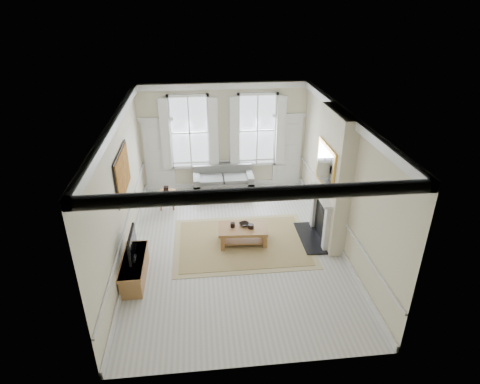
{
  "coord_description": "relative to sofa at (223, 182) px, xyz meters",
  "views": [
    {
      "loc": [
        -0.77,
        -8.38,
        5.8
      ],
      "look_at": [
        0.2,
        0.62,
        1.25
      ],
      "focal_mm": 30.0,
      "sensor_mm": 36.0,
      "label": 1
    }
  ],
  "objects": [
    {
      "name": "window_right",
      "position": [
        1.12,
        0.44,
        1.54
      ],
      "size": [
        1.26,
        0.2,
        2.2
      ],
      "primitive_type": null,
      "color": "#B2BCC6",
      "rests_on": "back_wall"
    },
    {
      "name": "rug",
      "position": [
        0.29,
        -2.92,
        -0.35
      ],
      "size": [
        3.5,
        2.6,
        0.02
      ],
      "primitive_type": "cube",
      "color": "tan",
      "rests_on": "floor"
    },
    {
      "name": "hearth",
      "position": [
        2.07,
        -2.91,
        -0.34
      ],
      "size": [
        0.55,
        1.5,
        0.05
      ],
      "primitive_type": "cube",
      "color": "black",
      "rests_on": "floor"
    },
    {
      "name": "painting",
      "position": [
        -2.49,
        -2.81,
        1.69
      ],
      "size": [
        0.05,
        1.66,
        1.06
      ],
      "primitive_type": "cube",
      "color": "#B9791F",
      "rests_on": "left_wall"
    },
    {
      "name": "door_left",
      "position": [
        -1.98,
        0.45,
        0.79
      ],
      "size": [
        0.9,
        0.08,
        2.3
      ],
      "primitive_type": "cube",
      "color": "silver",
      "rests_on": "floor"
    },
    {
      "name": "window_left",
      "position": [
        -0.98,
        0.44,
        1.54
      ],
      "size": [
        1.26,
        0.2,
        2.2
      ],
      "primitive_type": null,
      "color": "#B2BCC6",
      "rests_on": "back_wall"
    },
    {
      "name": "sofa",
      "position": [
        0.0,
        0.0,
        0.0
      ],
      "size": [
        1.86,
        0.91,
        0.86
      ],
      "color": "#61615F",
      "rests_on": "floor"
    },
    {
      "name": "mirror",
      "position": [
        2.28,
        -2.91,
        1.69
      ],
      "size": [
        0.06,
        1.26,
        1.06
      ],
      "primitive_type": "cube",
      "color": "gold",
      "rests_on": "chimney_breast"
    },
    {
      "name": "ceramic_pot_a",
      "position": [
        0.04,
        -2.87,
        0.16
      ],
      "size": [
        0.12,
        0.12,
        0.12
      ],
      "primitive_type": "cylinder",
      "color": "black",
      "rests_on": "coffee_table"
    },
    {
      "name": "floor",
      "position": [
        0.07,
        -3.11,
        -0.36
      ],
      "size": [
        7.2,
        7.2,
        0.0
      ],
      "primitive_type": "plane",
      "color": "#B7B5AD",
      "rests_on": "ground"
    },
    {
      "name": "left_wall",
      "position": [
        -2.53,
        -3.11,
        1.34
      ],
      "size": [
        0.0,
        7.2,
        7.2
      ],
      "primitive_type": "plane",
      "rotation": [
        1.57,
        0.0,
        1.57
      ],
      "color": "beige",
      "rests_on": "floor"
    },
    {
      "name": "ceiling",
      "position": [
        0.07,
        -3.11,
        3.04
      ],
      "size": [
        7.2,
        7.2,
        0.0
      ],
      "primitive_type": "plane",
      "rotation": [
        3.14,
        0.0,
        0.0
      ],
      "color": "white",
      "rests_on": "back_wall"
    },
    {
      "name": "coffee_table",
      "position": [
        0.29,
        -2.92,
        0.02
      ],
      "size": [
        1.27,
        0.79,
        0.46
      ],
      "rotation": [
        0.0,
        0.0,
        -0.06
      ],
      "color": "brown",
      "rests_on": "rug"
    },
    {
      "name": "bowl",
      "position": [
        0.34,
        -2.82,
        0.13
      ],
      "size": [
        0.33,
        0.33,
        0.06
      ],
      "primitive_type": "imported",
      "rotation": [
        0.0,
        0.0,
        0.39
      ],
      "color": "black",
      "rests_on": "coffee_table"
    },
    {
      "name": "back_wall",
      "position": [
        0.07,
        0.49,
        1.34
      ],
      "size": [
        5.2,
        0.0,
        5.2
      ],
      "primitive_type": "plane",
      "rotation": [
        1.57,
        0.0,
        0.0
      ],
      "color": "beige",
      "rests_on": "floor"
    },
    {
      "name": "fireplace",
      "position": [
        2.27,
        -2.91,
        0.37
      ],
      "size": [
        0.21,
        1.45,
        1.33
      ],
      "color": "silver",
      "rests_on": "floor"
    },
    {
      "name": "door_right",
      "position": [
        2.12,
        0.45,
        0.79
      ],
      "size": [
        0.9,
        0.08,
        2.3
      ],
      "primitive_type": "cube",
      "color": "silver",
      "rests_on": "floor"
    },
    {
      "name": "chimney_breast",
      "position": [
        2.5,
        -2.91,
        1.34
      ],
      "size": [
        0.35,
        1.7,
        3.38
      ],
      "primitive_type": "cube",
      "color": "beige",
      "rests_on": "floor"
    },
    {
      "name": "tv",
      "position": [
        -2.24,
        -4.07,
        0.55
      ],
      "size": [
        0.08,
        0.9,
        0.68
      ],
      "color": "black",
      "rests_on": "tv_stand"
    },
    {
      "name": "ceramic_pot_b",
      "position": [
        0.49,
        -2.97,
        0.15
      ],
      "size": [
        0.15,
        0.15,
        0.11
      ],
      "primitive_type": "cylinder",
      "color": "black",
      "rests_on": "coffee_table"
    },
    {
      "name": "tv_stand",
      "position": [
        -2.27,
        -4.07,
        -0.1
      ],
      "size": [
        0.46,
        1.44,
        0.52
      ],
      "primitive_type": "cube",
      "color": "brown",
      "rests_on": "floor"
    },
    {
      "name": "side_table",
      "position": [
        -1.73,
        -0.8,
        0.08
      ],
      "size": [
        0.59,
        0.59,
        0.55
      ],
      "rotation": [
        0.0,
        0.0,
        -0.42
      ],
      "color": "brown",
      "rests_on": "floor"
    },
    {
      "name": "right_wall",
      "position": [
        2.67,
        -3.11,
        1.34
      ],
      "size": [
        0.0,
        7.2,
        7.2
      ],
      "primitive_type": "plane",
      "rotation": [
        1.57,
        0.0,
        -1.57
      ],
      "color": "beige",
      "rests_on": "floor"
    }
  ]
}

